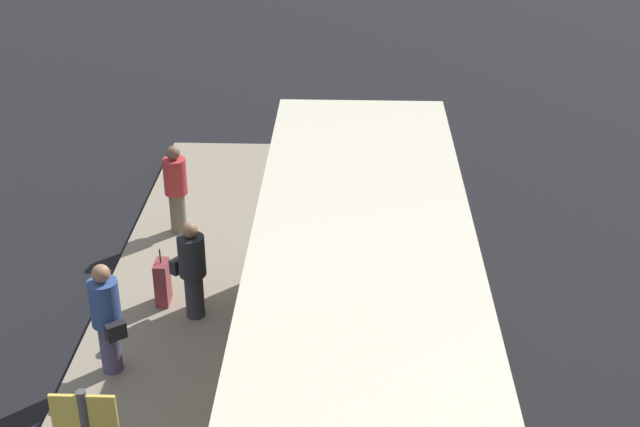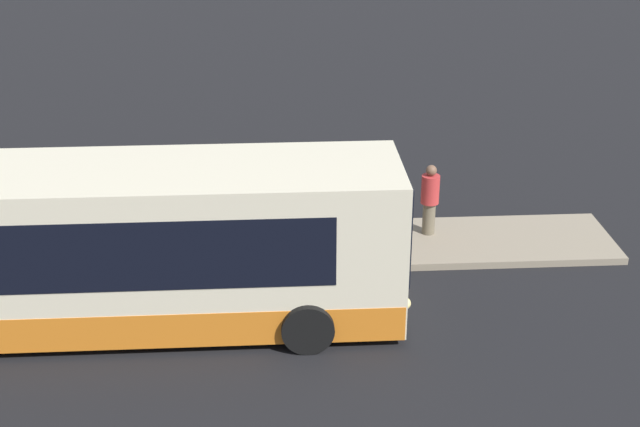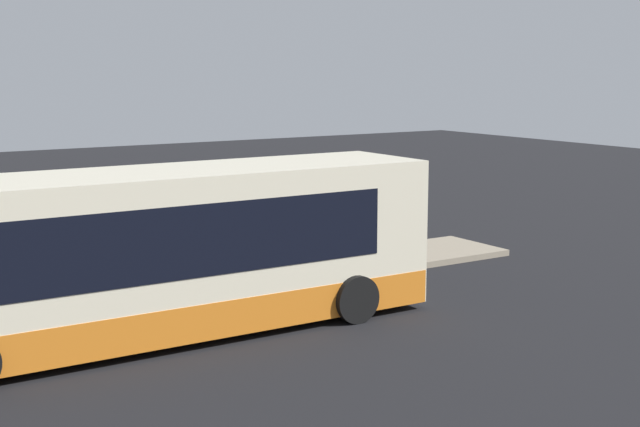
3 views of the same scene
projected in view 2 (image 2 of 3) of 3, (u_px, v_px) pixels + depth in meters
ground at (168, 316)px, 17.74m from camera, size 80.00×80.00×0.00m
platform at (179, 250)px, 20.28m from camera, size 20.00×2.44×0.16m
bus_lead at (96, 249)px, 16.88m from camera, size 11.67×2.87×3.21m
passenger_boarding at (245, 198)px, 20.46m from camera, size 0.69×0.64×1.74m
passenger_waiting at (430, 197)px, 20.52m from camera, size 0.57×0.57×1.70m
passenger_with_bags at (310, 215)px, 19.69m from camera, size 0.63×0.68×1.66m
suitcase at (325, 225)px, 20.43m from camera, size 0.38×0.21×0.98m
sign_post at (85, 192)px, 19.34m from camera, size 0.10×0.66×2.36m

